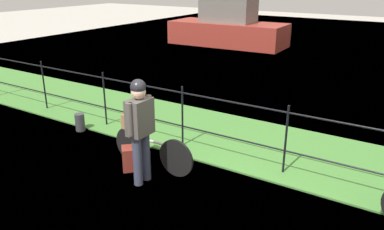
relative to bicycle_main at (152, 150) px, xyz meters
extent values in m
plane|color=#B2ADA3|center=(0.95, -0.93, -0.34)|extent=(60.00, 60.00, 0.00)
cube|color=#478438|center=(0.95, 1.81, -0.32)|extent=(27.00, 2.40, 0.03)
plane|color=#60849E|center=(0.95, 10.49, -0.34)|extent=(30.00, 30.00, 0.00)
cylinder|color=black|center=(-4.05, 1.00, 0.26)|extent=(0.04, 0.04, 1.19)
cylinder|color=black|center=(-2.05, 1.00, 0.26)|extent=(0.04, 0.04, 1.19)
cylinder|color=black|center=(-0.05, 1.00, 0.26)|extent=(0.04, 0.04, 1.19)
cylinder|color=black|center=(1.95, 1.00, 0.26)|extent=(0.04, 0.04, 1.19)
cylinder|color=black|center=(0.95, 1.00, 0.08)|extent=(18.00, 0.03, 0.03)
cylinder|color=black|center=(0.95, 1.00, 0.74)|extent=(18.00, 0.03, 0.03)
cylinder|color=black|center=(0.51, -0.01, -0.02)|extent=(0.64, 0.05, 0.64)
cylinder|color=black|center=(-0.47, 0.01, -0.02)|extent=(0.64, 0.05, 0.64)
cylinder|color=#BCB7B2|center=(0.02, 0.00, 0.16)|extent=(0.76, 0.05, 0.04)
cube|color=black|center=(-0.35, 0.00, 0.20)|extent=(0.20, 0.09, 0.06)
cube|color=slate|center=(-0.35, 0.00, 0.29)|extent=(0.36, 0.16, 0.02)
cube|color=olive|center=(-0.35, 0.00, 0.43)|extent=(0.40, 0.25, 0.25)
ellipsoid|color=#4C3D2D|center=(-0.35, 0.00, 0.62)|extent=(0.28, 0.14, 0.13)
sphere|color=#4C3D2D|center=(-0.23, 0.00, 0.67)|extent=(0.11, 0.11, 0.11)
cylinder|color=#383D51|center=(0.16, -0.35, 0.07)|extent=(0.14, 0.14, 0.82)
cylinder|color=#383D51|center=(0.16, -0.55, 0.07)|extent=(0.14, 0.14, 0.82)
cube|color=#4C4742|center=(0.16, -0.45, 0.76)|extent=(0.26, 0.40, 0.56)
cylinder|color=#4C4742|center=(0.17, -0.23, 0.79)|extent=(0.10, 0.10, 0.50)
cylinder|color=#4C4742|center=(0.16, -0.67, 0.79)|extent=(0.10, 0.10, 0.50)
sphere|color=tan|center=(0.16, -0.45, 1.15)|extent=(0.22, 0.22, 0.22)
sphere|color=black|center=(0.16, -0.45, 1.23)|extent=(0.23, 0.23, 0.23)
cube|color=maroon|center=(-0.31, -0.26, -0.14)|extent=(0.32, 0.33, 0.40)
cylinder|color=#38383D|center=(-2.31, 0.50, -0.15)|extent=(0.20, 0.20, 0.37)
cube|color=#9E3328|center=(-4.57, 11.49, 0.18)|extent=(5.41, 2.23, 1.05)
cube|color=slate|center=(-4.57, 11.49, 1.44)|extent=(2.40, 1.52, 1.46)
camera|label=1|loc=(3.72, -4.56, 2.77)|focal=35.86mm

